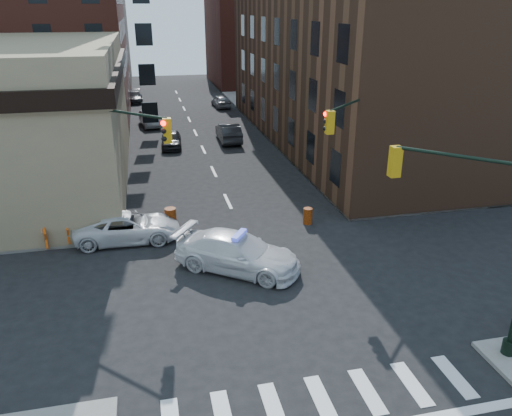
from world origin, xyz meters
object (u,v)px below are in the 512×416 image
parked_car_wfar (150,119)px  barricade_nw_a (113,223)px  police_car (237,253)px  pickup (128,227)px  pedestrian_b (31,229)px  parked_car_wnear (171,139)px  barrel_road (308,216)px  barrel_bank (171,218)px  pedestrian_a (51,226)px  parked_car_enear (229,132)px

parked_car_wfar → barricade_nw_a: (-2.52, -25.18, -0.09)m
police_car → barricade_nw_a: size_ratio=4.36×
pickup → pedestrian_b: size_ratio=3.09×
pedestrian_b → barricade_nw_a: bearing=12.0°
parked_car_wnear → barrel_road: bearing=-66.8°
barrel_road → barrel_bank: 7.37m
pickup → parked_car_wnear: (3.30, 17.48, -0.02)m
barrel_road → parked_car_wfar: bearing=106.5°
barricade_nw_a → parked_car_wnear: bearing=77.3°
pedestrian_a → pedestrian_b: (-0.96, 0.00, -0.06)m
parked_car_wnear → barrel_bank: bearing=-90.1°
police_car → pickup: size_ratio=1.10×
barricade_nw_a → pedestrian_b: bearing=-170.0°
police_car → parked_car_wnear: (-1.53, 21.63, -0.14)m
parked_car_wnear → parked_car_enear: bearing=13.8°
barrel_bank → barricade_nw_a: 2.97m
pickup → barrel_road: size_ratio=5.85×
police_car → barricade_nw_a: police_car is taller
pedestrian_a → barricade_nw_a: pedestrian_a is taller
pedestrian_a → parked_car_wnear: bearing=105.4°
parked_car_wnear → barrel_bank: parked_car_wnear is taller
barricade_nw_a → police_car: bearing=-40.7°
parked_car_wfar → pedestrian_b: (-6.32, -25.79, 0.25)m
parked_car_wfar → pickup: bearing=-101.7°
parked_car_wfar → barricade_nw_a: bearing=-103.6°
parked_car_enear → pedestrian_a: bearing=57.2°
parked_car_enear → pedestrian_b: 22.26m
pickup → parked_car_enear: 20.16m
parked_car_wnear → pedestrian_a: size_ratio=2.28×
parked_car_wfar → barrel_road: size_ratio=5.02×
police_car → parked_car_enear: (3.47, 22.52, -0.03)m
parked_car_wnear → parked_car_wfar: (-1.53, 8.51, 0.04)m
pedestrian_a → parked_car_enear: bearing=94.0°
parked_car_enear → pedestrian_a: (-11.89, -18.17, 0.24)m
parked_car_wfar → pedestrian_a: size_ratio=2.49×
barricade_nw_a → parked_car_enear: bearing=63.7°
police_car → parked_car_wfar: 30.29m
police_car → parked_car_enear: 22.79m
barrel_road → barrel_bank: barrel_bank is taller
parked_car_wfar → barrel_road: 27.11m
pedestrian_b → barrel_bank: size_ratio=1.55×
pickup → barricade_nw_a: 1.10m
barrel_bank → parked_car_wfar: bearing=91.0°
parked_car_wfar → parked_car_wnear: bearing=-87.7°
barrel_road → pickup: bearing=-180.0°
parked_car_enear → barrel_road: 18.41m
barrel_bank → barricade_nw_a: (-2.95, -0.34, 0.10)m
parked_car_wnear → barrel_road: (6.19, -17.48, -0.25)m
parked_car_wnear → pedestrian_b: size_ratio=2.44×
pedestrian_b → barrel_road: (14.04, -0.20, -0.54)m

